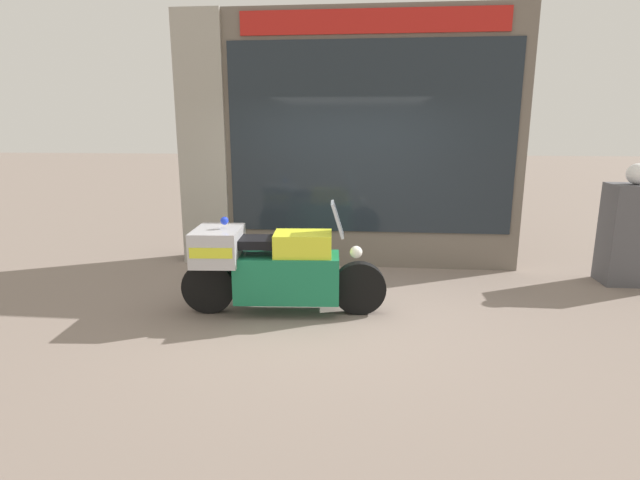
# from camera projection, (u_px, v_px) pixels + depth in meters

# --- Properties ---
(ground_plane) EXTENTS (60.00, 60.00, 0.00)m
(ground_plane) POSITION_uv_depth(u_px,v_px,m) (338.00, 309.00, 5.82)
(ground_plane) COLOR gray
(shop_building) EXTENTS (5.02, 0.55, 3.69)m
(shop_building) POSITION_uv_depth(u_px,v_px,m) (326.00, 141.00, 7.37)
(shop_building) COLOR #6B6056
(shop_building) RESTS_ON ground
(window_display) EXTENTS (3.85, 0.30, 1.98)m
(window_display) POSITION_uv_depth(u_px,v_px,m) (365.00, 233.00, 7.65)
(window_display) COLOR slate
(window_display) RESTS_ON ground
(paramedic_motorcycle) EXTENTS (2.31, 0.73, 1.28)m
(paramedic_motorcycle) POSITION_uv_depth(u_px,v_px,m) (271.00, 265.00, 5.59)
(paramedic_motorcycle) COLOR black
(paramedic_motorcycle) RESTS_ON ground
(utility_cabinet) EXTENTS (0.81, 0.49, 1.34)m
(utility_cabinet) POSITION_uv_depth(u_px,v_px,m) (637.00, 235.00, 6.62)
(utility_cabinet) COLOR #4C4C51
(utility_cabinet) RESTS_ON ground
(white_helmet) EXTENTS (0.27, 0.27, 0.27)m
(white_helmet) POSITION_uv_depth(u_px,v_px,m) (638.00, 174.00, 6.42)
(white_helmet) COLOR white
(white_helmet) RESTS_ON utility_cabinet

